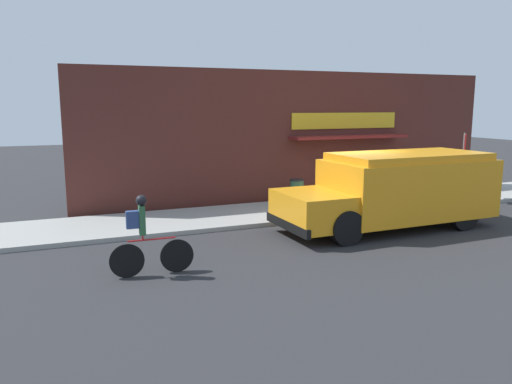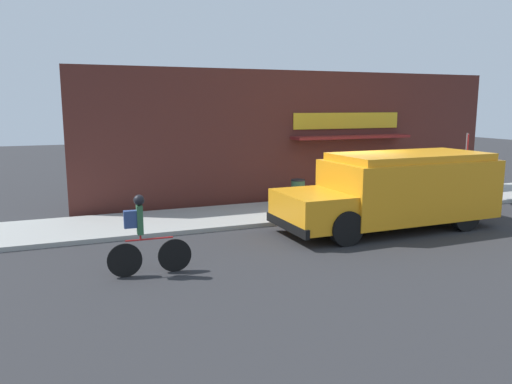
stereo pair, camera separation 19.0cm
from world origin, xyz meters
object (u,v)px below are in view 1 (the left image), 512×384
stop_sign_post (464,155)px  school_bus (396,189)px  cyclist (146,237)px  trash_bin (297,193)px

stop_sign_post → school_bus: bearing=-154.7°
cyclist → stop_sign_post: stop_sign_post is taller
school_bus → trash_bin: size_ratio=7.07×
school_bus → cyclist: bearing=-170.2°
school_bus → trash_bin: school_bus is taller
stop_sign_post → trash_bin: bearing=169.8°
school_bus → trash_bin: bearing=112.4°
cyclist → trash_bin: size_ratio=1.93×
cyclist → trash_bin: 7.63m
cyclist → stop_sign_post: (12.17, 3.65, 0.92)m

